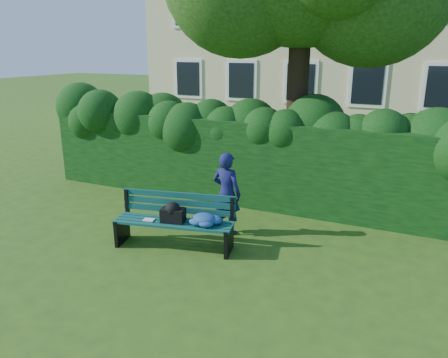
% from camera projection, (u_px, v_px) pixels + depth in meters
% --- Properties ---
extents(ground, '(80.00, 80.00, 0.00)m').
position_uv_depth(ground, '(210.00, 239.00, 7.70)').
color(ground, '#30511A').
rests_on(ground, ground).
extents(hedge, '(10.00, 1.00, 1.80)m').
position_uv_depth(hedge, '(255.00, 162.00, 9.35)').
color(hedge, black).
rests_on(hedge, ground).
extents(park_bench, '(2.06, 0.96, 0.89)m').
position_uv_depth(park_bench, '(182.00, 220.00, 7.27)').
color(park_bench, '#0D4438').
rests_on(park_bench, ground).
extents(man_reading, '(0.58, 0.41, 1.50)m').
position_uv_depth(man_reading, '(227.00, 193.00, 7.78)').
color(man_reading, '#171A51').
rests_on(man_reading, ground).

